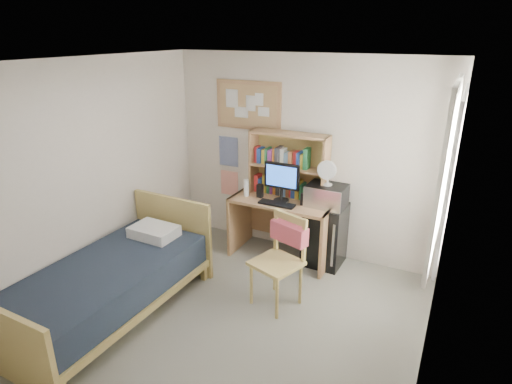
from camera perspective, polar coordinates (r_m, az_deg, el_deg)
The scene contains 25 objects.
floor at distance 4.49m, azimuth -4.47°, elevation -18.74°, with size 3.60×4.20×0.02m, color gray.
ceiling at distance 3.48m, azimuth -5.71°, elevation 16.68°, with size 3.60×4.20×0.02m, color silver.
wall_back at distance 5.59m, azimuth 6.23°, elevation 4.59°, with size 3.60×0.04×2.60m, color silver.
wall_left at distance 4.93m, azimuth -23.23°, elevation 0.77°, with size 0.04×4.20×2.60m, color silver.
wall_right at distance 3.32m, azimuth 22.92°, elevation -8.66°, with size 0.04×4.20×2.60m, color silver.
window_unit at distance 4.33m, azimuth 24.15°, elevation 2.22°, with size 0.10×1.40×1.70m, color white.
curtain_left at distance 3.95m, azimuth 23.35°, elevation 0.66°, with size 0.04×0.55×1.70m, color silver.
curtain_right at distance 4.71m, azimuth 24.11°, elevation 3.63°, with size 0.04×0.55×1.70m, color silver.
bulletin_board at distance 5.74m, azimuth -1.03°, elevation 11.49°, with size 0.94×0.03×0.64m, color tan.
poster_wave at distance 6.04m, azimuth -3.67°, elevation 5.41°, with size 0.30×0.01×0.42m, color navy.
poster_japan at distance 6.18m, azimuth -3.57°, elevation 1.21°, with size 0.28×0.01×0.36m, color #E63F28.
desk at distance 5.64m, azimuth 3.54°, elevation -4.86°, with size 1.31×0.66×0.82m, color tan.
desk_chair at distance 4.64m, azimuth 2.71°, elevation -9.38°, with size 0.51×0.51×1.03m, color tan.
mini_fridge at distance 5.55m, azimuth 9.16°, elevation -5.61°, with size 0.48×0.48×0.81m, color black.
bed at distance 4.85m, azimuth -18.97°, elevation -12.25°, with size 1.07×2.14×0.59m, color black.
hutch at distance 5.47m, azimuth 4.36°, elevation 3.60°, with size 1.02×0.26×0.84m, color tan.
monitor at distance 5.34m, azimuth 3.44°, elevation 1.24°, with size 0.46×0.04×0.49m, color black.
keyboard at distance 5.30m, azimuth 2.78°, elevation -1.59°, with size 0.46×0.15×0.02m, color black.
speaker_left at distance 5.51m, azimuth 0.54°, elevation 0.16°, with size 0.07×0.07×0.17m, color black.
speaker_right at distance 5.29m, azimuth 6.38°, elevation -0.97°, with size 0.06×0.06×0.15m, color black.
water_bottle at distance 5.54m, azimuth -1.31°, elevation 0.57°, with size 0.07×0.07×0.22m, color white.
hoodie at distance 4.64m, azimuth 4.44°, elevation -5.46°, with size 0.44×0.13×0.21m, color #D85263.
microwave at distance 5.32m, azimuth 9.42°, elevation -0.46°, with size 0.47×0.36×0.27m, color silver.
desk_fan at distance 5.22m, azimuth 9.59°, elevation 2.39°, with size 0.23×0.23×0.29m, color white.
pillow at distance 5.13m, azimuth -13.43°, elevation -5.15°, with size 0.52×0.36×0.13m, color white.
Camera 1 is at (1.84, -2.95, 2.84)m, focal length 30.00 mm.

